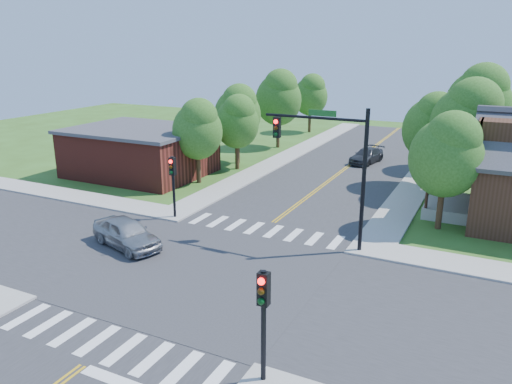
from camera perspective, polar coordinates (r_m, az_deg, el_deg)
The scene contains 24 objects.
ground at distance 23.08m, azimuth -5.82°, elevation -9.36°, with size 100.00×100.00×0.00m, color #34561B.
road_ns at distance 23.08m, azimuth -5.82°, elevation -9.32°, with size 10.00×90.00×0.04m, color #2D2D30.
road_ew at distance 23.07m, azimuth -5.82°, elevation -9.31°, with size 90.00×10.00×0.04m, color #2D2D30.
intersection_patch at distance 23.08m, azimuth -5.82°, elevation -9.36°, with size 10.20×10.20×0.06m, color #2D2D30.
sidewalk_nw at distance 44.03m, azimuth -12.44°, elevation 3.14°, with size 40.00×40.00×0.14m.
crosswalk_north at distance 28.05m, azimuth 0.90°, elevation -4.32°, with size 8.85×2.00×0.01m.
crosswalk_south at distance 18.81m, azimuth -16.28°, elevation -16.40°, with size 8.85×2.00×0.01m.
centerline at distance 23.06m, azimuth -5.83°, elevation -9.26°, with size 0.30×90.00×0.01m.
signal_mast_ne at distance 24.74m, azimuth 8.57°, elevation 4.25°, with size 5.30×0.42×7.20m.
signal_pole_se at distance 15.07m, azimuth 0.84°, elevation -12.94°, with size 0.34×0.42×3.80m.
signal_pole_nw at distance 29.48m, azimuth -9.49°, elevation 1.84°, with size 0.34×0.42×3.80m.
building_nw at distance 40.66m, azimuth -13.10°, elevation 4.61°, with size 10.40×8.40×3.73m.
tree_e_a at distance 28.94m, azimuth 21.05°, elevation 4.21°, with size 3.95×3.75×6.72m.
tree_e_b at distance 35.41m, azimuth 23.14°, elevation 7.56°, with size 4.75×4.51×8.07m.
tree_e_c at distance 43.97m, azimuth 24.17°, elevation 9.51°, with size 5.11×4.85×8.68m.
tree_e_d at distance 52.76m, azimuth 24.52°, elevation 9.53°, with size 4.36×4.14×7.42m.
tree_w_a at distance 36.82m, azimuth -6.67°, elevation 7.30°, with size 3.74×3.55×6.35m.
tree_w_b at distance 42.87m, azimuth -2.07°, elevation 9.18°, with size 4.04×3.84×6.86m.
tree_w_c at distance 49.55m, azimuth 2.64°, elevation 10.87°, with size 4.55×4.33×7.74m.
tree_w_d at distance 58.72m, azimuth 6.29°, elevation 11.08°, with size 3.98×3.78×6.77m.
tree_house at distance 37.54m, azimuth 19.56°, elevation 7.21°, with size 4.07×3.86×6.92m.
tree_bldg at distance 40.77m, azimuth -2.14°, elevation 8.19°, with size 3.66×3.47×6.22m.
car_silver at distance 26.39m, azimuth -14.59°, elevation -4.62°, with size 4.76×3.06×1.51m, color #9D9FA3.
car_dgrey at distance 44.51m, azimuth 12.53°, elevation 4.02°, with size 2.49×4.56×1.25m, color #313236.
Camera 1 is at (11.21, -17.45, 10.12)m, focal length 35.00 mm.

